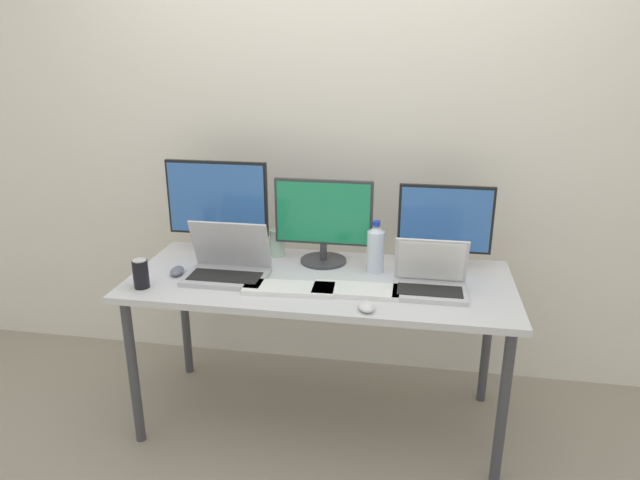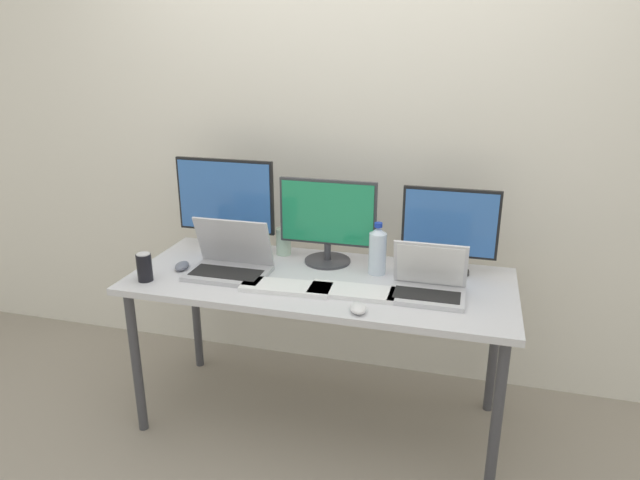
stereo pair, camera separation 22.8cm
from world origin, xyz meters
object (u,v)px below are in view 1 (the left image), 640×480
object	(u,v)px
monitor_right	(445,226)
keyboard_aux	(356,290)
laptop_silver	(228,264)
bamboo_vase	(277,240)
laptop_secondary	(430,279)
mouse_by_keyboard	(177,271)
keyboard_main	(289,288)
monitor_center	(323,220)
water_bottle	(375,249)
soda_can_by_laptop	(141,274)
work_desk	(320,291)
mouse_by_laptop	(366,306)
monitor_left	(217,204)

from	to	relation	value
monitor_right	keyboard_aux	bearing A→B (deg)	-136.57
laptop_silver	bamboo_vase	world-z (taller)	bamboo_vase
laptop_secondary	mouse_by_keyboard	xyz separation A→B (m)	(-1.12, -0.01, -0.04)
laptop_silver	keyboard_main	size ratio (longest dim) A/B	0.93
laptop_silver	keyboard_aux	size ratio (longest dim) A/B	0.99
keyboard_main	keyboard_aux	distance (m)	0.28
monitor_center	water_bottle	distance (m)	0.28
keyboard_main	soda_can_by_laptop	xyz separation A→B (m)	(-0.63, -0.07, 0.05)
work_desk	mouse_by_laptop	xyz separation A→B (m)	(0.23, -0.28, 0.08)
laptop_silver	soda_can_by_laptop	distance (m)	0.37
work_desk	mouse_by_laptop	size ratio (longest dim) A/B	17.62
keyboard_main	mouse_by_keyboard	bearing A→B (deg)	167.11
work_desk	monitor_center	size ratio (longest dim) A/B	3.69
monitor_left	keyboard_aux	bearing A→B (deg)	-25.20
monitor_center	monitor_right	world-z (taller)	monitor_center
monitor_center	keyboard_main	distance (m)	0.42
monitor_right	monitor_left	bearing A→B (deg)	-179.38
laptop_silver	mouse_by_laptop	bearing A→B (deg)	-20.20
monitor_center	keyboard_main	bearing A→B (deg)	-104.14
laptop_secondary	soda_can_by_laptop	bearing A→B (deg)	-172.11
mouse_by_laptop	water_bottle	bearing A→B (deg)	73.92
monitor_right	keyboard_aux	distance (m)	0.54
monitor_center	laptop_secondary	distance (m)	0.58
water_bottle	bamboo_vase	size ratio (longest dim) A/B	0.65
work_desk	monitor_left	xyz separation A→B (m)	(-0.53, 0.21, 0.32)
keyboard_aux	water_bottle	world-z (taller)	water_bottle
laptop_silver	mouse_by_keyboard	distance (m)	0.24
water_bottle	work_desk	bearing A→B (deg)	-152.06
keyboard_main	water_bottle	distance (m)	0.45
mouse_by_keyboard	laptop_secondary	bearing A→B (deg)	-7.35
monitor_left	laptop_secondary	bearing A→B (deg)	-14.73
monitor_left	soda_can_by_laptop	xyz separation A→B (m)	(-0.20, -0.43, -0.20)
laptop_silver	laptop_secondary	bearing A→B (deg)	-0.60
monitor_center	soda_can_by_laptop	distance (m)	0.85
keyboard_main	water_bottle	size ratio (longest dim) A/B	1.59
soda_can_by_laptop	monitor_center	bearing A→B (deg)	30.76
mouse_by_keyboard	keyboard_main	bearing A→B (deg)	-17.18
laptop_silver	monitor_left	bearing A→B (deg)	116.37
mouse_by_keyboard	soda_can_by_laptop	world-z (taller)	soda_can_by_laptop
monitor_right	keyboard_main	size ratio (longest dim) A/B	1.11
monitor_center	laptop_silver	distance (m)	0.49
laptop_secondary	mouse_by_keyboard	size ratio (longest dim) A/B	3.06
work_desk	mouse_by_laptop	distance (m)	0.38
laptop_secondary	bamboo_vase	bearing A→B (deg)	157.21
work_desk	monitor_right	size ratio (longest dim) A/B	3.99
mouse_by_keyboard	water_bottle	distance (m)	0.90
work_desk	monitor_center	xyz separation A→B (m)	(-0.02, 0.20, 0.27)
work_desk	mouse_by_laptop	bearing A→B (deg)	-50.84
work_desk	keyboard_aux	bearing A→B (deg)	-35.86
mouse_by_keyboard	water_bottle	bearing A→B (deg)	4.48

